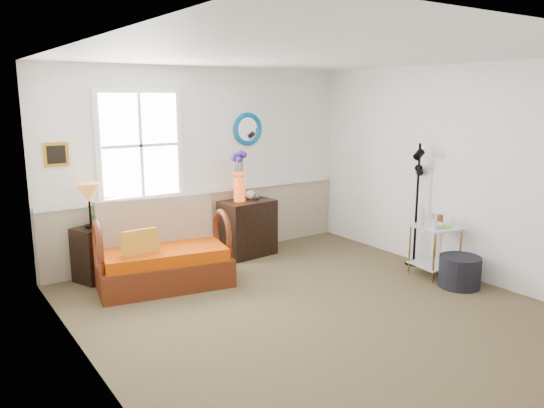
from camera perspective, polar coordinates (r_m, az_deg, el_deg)
floor at (r=5.66m, az=4.88°, el=-11.57°), size 4.50×5.00×0.01m
ceiling at (r=5.22m, az=5.39°, el=15.69°), size 4.50×5.00×0.01m
walls at (r=5.29m, az=5.12°, el=1.49°), size 4.51×5.01×2.60m
wainscot at (r=7.50m, az=-7.12°, el=-2.15°), size 4.46×0.02×0.90m
chair_rail at (r=7.40m, az=-7.18°, el=1.37°), size 4.46×0.04×0.06m
window at (r=6.94m, az=-13.97°, el=6.12°), size 1.14×0.06×1.44m
picture at (r=6.67m, az=-22.22°, el=4.96°), size 0.28×0.03×0.28m
mirror at (r=7.65m, az=-2.67°, el=8.06°), size 0.47×0.07×0.47m
loveseat at (r=6.39m, az=-11.67°, el=-4.33°), size 1.65×1.12×0.99m
throw_pillow at (r=6.21m, az=-13.97°, el=-4.57°), size 0.41×0.11×0.41m
lamp_stand at (r=6.80m, az=-18.70°, el=-5.15°), size 0.49×0.49×0.67m
table_lamp at (r=6.61m, az=-19.03°, el=-0.20°), size 0.42×0.42×0.55m
potted_plant at (r=6.78m, az=-17.97°, el=-1.01°), size 0.45×0.47×0.28m
cabinet at (r=7.47m, az=-2.66°, el=-2.59°), size 0.77×0.53×0.78m
flower_vase at (r=7.30m, az=-3.54°, el=2.94°), size 0.25×0.25×0.68m
side_table at (r=6.94m, az=17.09°, el=-4.83°), size 0.57×0.57×0.64m
tabletop_items at (r=6.82m, az=16.92°, el=-1.32°), size 0.46×0.46×0.23m
floor_lamp at (r=7.21m, az=15.30°, el=-0.10°), size 0.25×0.25×1.62m
ottoman at (r=6.67m, az=19.53°, el=-6.88°), size 0.53×0.53×0.37m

